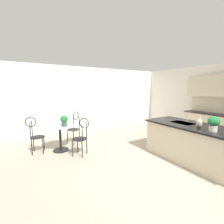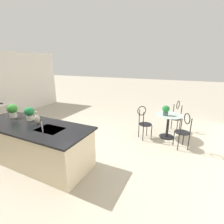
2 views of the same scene
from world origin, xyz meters
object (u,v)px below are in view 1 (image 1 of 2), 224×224
bistro_table (60,136)px  chair_by_island (74,126)px  potted_plant_on_table (64,120)px  potted_plant_counter_near (214,123)px  chair_toward_desk (81,135)px  vase_on_counter (199,123)px  chair_near_window (35,133)px

bistro_table → chair_by_island: chair_by_island is taller
potted_plant_on_table → potted_plant_counter_near: bearing=39.5°
chair_by_island → chair_toward_desk: same height
potted_plant_on_table → bistro_table: bearing=-126.9°
chair_toward_desk → potted_plant_on_table: 0.72m
vase_on_counter → bistro_table: bearing=-135.3°
chair_near_window → potted_plant_on_table: (0.26, 0.75, 0.34)m
vase_on_counter → chair_near_window: bearing=-130.8°
chair_near_window → potted_plant_counter_near: potted_plant_counter_near is taller
vase_on_counter → chair_toward_desk: bearing=-132.0°
chair_toward_desk → chair_near_window: bearing=-128.0°
bistro_table → chair_by_island: size_ratio=0.77×
bistro_table → potted_plant_on_table: potted_plant_on_table is taller
chair_toward_desk → potted_plant_on_table: same height
chair_near_window → vase_on_counter: size_ratio=3.62×
bistro_table → chair_near_window: (-0.17, -0.64, 0.13)m
potted_plant_on_table → vase_on_counter: 3.48m
chair_toward_desk → chair_by_island: bearing=171.4°
chair_near_window → potted_plant_counter_near: 4.40m
chair_toward_desk → potted_plant_on_table: (-0.56, -0.30, 0.34)m
chair_near_window → potted_plant_on_table: same height
bistro_table → chair_near_window: size_ratio=0.77×
vase_on_counter → potted_plant_counter_near: bearing=-14.7°
potted_plant_counter_near → vase_on_counter: (-0.35, 0.09, -0.07)m
chair_toward_desk → vase_on_counter: 2.91m
bistro_table → vase_on_counter: size_ratio=2.78×
potted_plant_on_table → potted_plant_counter_near: (2.84, 2.34, 0.19)m
potted_plant_counter_near → potted_plant_on_table: bearing=-140.5°
bistro_table → potted_plant_counter_near: size_ratio=2.49×
potted_plant_counter_near → chair_near_window: bearing=-135.0°
chair_by_island → vase_on_counter: size_ratio=3.62×
chair_near_window → chair_toward_desk: bearing=52.0°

